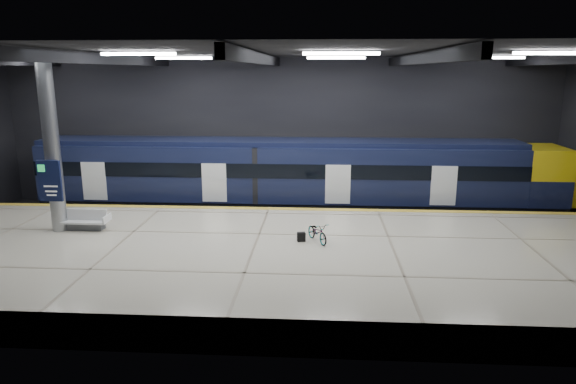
{
  "coord_description": "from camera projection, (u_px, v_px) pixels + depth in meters",
  "views": [
    {
      "loc": [
        2.32,
        -20.03,
        7.31
      ],
      "look_at": [
        0.98,
        1.5,
        2.2
      ],
      "focal_mm": 32.0,
      "sensor_mm": 36.0,
      "label": 1
    }
  ],
  "objects": [
    {
      "name": "rails",
      "position": [
        274.0,
        214.0,
        26.6
      ],
      "size": [
        30.0,
        1.52,
        0.16
      ],
      "color": "gray",
      "rests_on": "ground"
    },
    {
      "name": "room_shell",
      "position": [
        261.0,
        113.0,
        19.96
      ],
      "size": [
        30.1,
        16.1,
        8.05
      ],
      "color": "black",
      "rests_on": "ground"
    },
    {
      "name": "ground",
      "position": [
        262.0,
        251.0,
        21.28
      ],
      "size": [
        30.0,
        30.0,
        0.0
      ],
      "primitive_type": "plane",
      "color": "black",
      "rests_on": "ground"
    },
    {
      "name": "platform",
      "position": [
        255.0,
        261.0,
        18.72
      ],
      "size": [
        30.0,
        11.0,
        1.1
      ],
      "primitive_type": "cube",
      "color": "beige",
      "rests_on": "ground"
    },
    {
      "name": "pannier_bag",
      "position": [
        301.0,
        237.0,
        19.11
      ],
      "size": [
        0.33,
        0.25,
        0.35
      ],
      "primitive_type": "cube",
      "rotation": [
        0.0,
        0.0,
        0.24
      ],
      "color": "black",
      "rests_on": "platform"
    },
    {
      "name": "safety_strip",
      "position": [
        269.0,
        208.0,
        23.7
      ],
      "size": [
        30.0,
        0.4,
        0.01
      ],
      "primitive_type": "cube",
      "color": "gold",
      "rests_on": "platform"
    },
    {
      "name": "train",
      "position": [
        313.0,
        177.0,
        26.02
      ],
      "size": [
        29.4,
        2.84,
        3.79
      ],
      "color": "black",
      "rests_on": "ground"
    },
    {
      "name": "bicycle",
      "position": [
        317.0,
        232.0,
        19.03
      ],
      "size": [
        1.11,
        1.5,
        0.75
      ],
      "primitive_type": "imported",
      "rotation": [
        0.0,
        0.0,
        0.48
      ],
      "color": "#99999E",
      "rests_on": "platform"
    },
    {
      "name": "bench",
      "position": [
        85.0,
        222.0,
        20.53
      ],
      "size": [
        1.92,
        0.8,
        0.85
      ],
      "rotation": [
        0.0,
        0.0,
        -0.01
      ],
      "color": "#595B60",
      "rests_on": "platform"
    },
    {
      "name": "info_column",
      "position": [
        51.0,
        147.0,
        19.74
      ],
      "size": [
        0.9,
        0.78,
        6.9
      ],
      "color": "#9EA0A5",
      "rests_on": "platform"
    }
  ]
}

